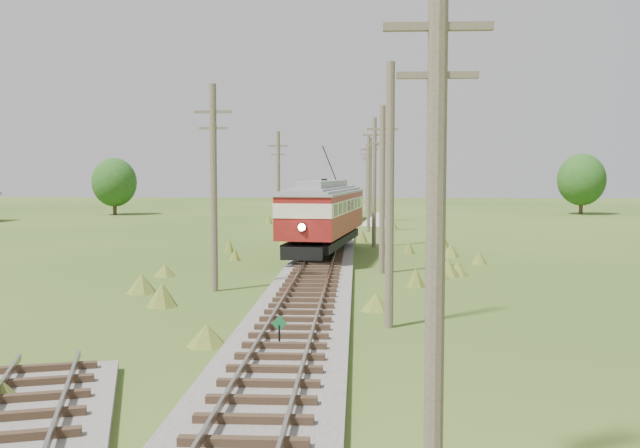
# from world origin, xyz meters

# --- Properties ---
(ground) EXTENTS (260.00, 260.00, 0.00)m
(ground) POSITION_xyz_m (0.00, 0.00, 0.00)
(ground) COLOR #2B4D17
(ground) RESTS_ON ground
(railbed_main) EXTENTS (3.60, 96.00, 0.57)m
(railbed_main) POSITION_xyz_m (0.00, 34.00, 0.19)
(railbed_main) COLOR #605B54
(railbed_main) RESTS_ON ground
(switch_marker) EXTENTS (0.45, 0.06, 1.08)m
(switch_marker) POSITION_xyz_m (-0.20, 1.50, 0.63)
(switch_marker) COLOR black
(switch_marker) RESTS_ON ground
(streetcar) EXTENTS (4.88, 13.82, 6.26)m
(streetcar) POSITION_xyz_m (-0.00, 25.03, 2.85)
(streetcar) COLOR black
(streetcar) RESTS_ON ground
(gondola) EXTENTS (3.57, 8.52, 2.75)m
(gondola) POSITION_xyz_m (0.00, 59.59, 2.05)
(gondola) COLOR black
(gondola) RESTS_ON ground
(gravel_pile) EXTENTS (3.68, 3.91, 1.34)m
(gravel_pile) POSITION_xyz_m (4.20, 51.78, 0.63)
(gravel_pile) COLOR gray
(gravel_pile) RESTS_ON ground
(utility_pole_r_0) EXTENTS (1.60, 0.30, 8.50)m
(utility_pole_r_0) POSITION_xyz_m (3.20, -8.00, 4.37)
(utility_pole_r_0) COLOR brown
(utility_pole_r_0) RESTS_ON ground
(utility_pole_r_1) EXTENTS (0.30, 0.30, 8.80)m
(utility_pole_r_1) POSITION_xyz_m (3.10, 5.00, 4.40)
(utility_pole_r_1) COLOR brown
(utility_pole_r_1) RESTS_ON ground
(utility_pole_r_2) EXTENTS (1.60, 0.30, 8.60)m
(utility_pole_r_2) POSITION_xyz_m (3.30, 18.00, 4.42)
(utility_pole_r_2) COLOR brown
(utility_pole_r_2) RESTS_ON ground
(utility_pole_r_3) EXTENTS (1.60, 0.30, 9.00)m
(utility_pole_r_3) POSITION_xyz_m (3.20, 31.00, 4.63)
(utility_pole_r_3) COLOR brown
(utility_pole_r_3) RESTS_ON ground
(utility_pole_r_4) EXTENTS (1.60, 0.30, 8.40)m
(utility_pole_r_4) POSITION_xyz_m (3.00, 44.00, 4.32)
(utility_pole_r_4) COLOR brown
(utility_pole_r_4) RESTS_ON ground
(utility_pole_r_5) EXTENTS (1.60, 0.30, 8.90)m
(utility_pole_r_5) POSITION_xyz_m (3.40, 57.00, 4.58)
(utility_pole_r_5) COLOR brown
(utility_pole_r_5) RESTS_ON ground
(utility_pole_r_6) EXTENTS (1.60, 0.30, 8.70)m
(utility_pole_r_6) POSITION_xyz_m (3.20, 70.00, 4.47)
(utility_pole_r_6) COLOR brown
(utility_pole_r_6) RESTS_ON ground
(utility_pole_l_a) EXTENTS (1.60, 0.30, 9.00)m
(utility_pole_l_a) POSITION_xyz_m (-4.20, 12.00, 4.63)
(utility_pole_l_a) COLOR brown
(utility_pole_l_a) RESTS_ON ground
(utility_pole_l_b) EXTENTS (1.60, 0.30, 8.60)m
(utility_pole_l_b) POSITION_xyz_m (-4.50, 40.00, 4.42)
(utility_pole_l_b) COLOR brown
(utility_pole_l_b) RESTS_ON ground
(tree_mid_a) EXTENTS (5.46, 5.46, 7.03)m
(tree_mid_a) POSITION_xyz_m (-28.00, 68.00, 4.02)
(tree_mid_a) COLOR #38281C
(tree_mid_a) RESTS_ON ground
(tree_mid_b) EXTENTS (5.88, 5.88, 7.57)m
(tree_mid_b) POSITION_xyz_m (30.00, 72.00, 4.33)
(tree_mid_b) COLOR #38281C
(tree_mid_b) RESTS_ON ground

